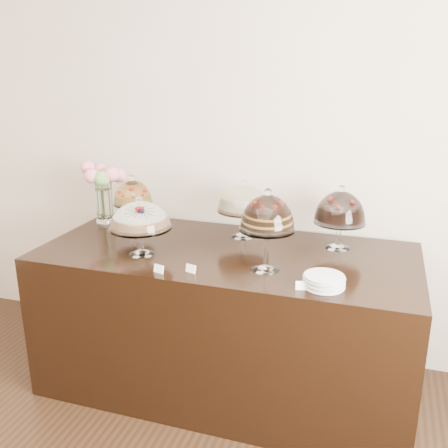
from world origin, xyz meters
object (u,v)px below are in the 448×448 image
(cake_stand_dark_choco, at_px, (340,210))
(cake_stand_fruit_tart, at_px, (133,195))
(display_counter, at_px, (226,319))
(flower_vase, at_px, (103,184))
(cake_stand_choco_layer, at_px, (267,216))
(cake_stand_cheesecake, at_px, (243,200))
(plate_stack, at_px, (324,281))
(cake_stand_sugar_sponge, at_px, (140,218))

(cake_stand_dark_choco, relative_size, cake_stand_fruit_tart, 1.05)
(display_counter, relative_size, flower_vase, 5.17)
(cake_stand_choco_layer, xyz_separation_m, cake_stand_dark_choco, (0.33, 0.46, -0.06))
(display_counter, distance_m, flower_vase, 1.25)
(cake_stand_choco_layer, distance_m, flower_vase, 1.37)
(cake_stand_cheesecake, relative_size, plate_stack, 1.85)
(cake_stand_sugar_sponge, relative_size, cake_stand_fruit_tart, 0.97)
(cake_stand_sugar_sponge, height_order, flower_vase, flower_vase)
(plate_stack, bearing_deg, cake_stand_fruit_tart, 157.39)
(cake_stand_choco_layer, relative_size, cake_stand_cheesecake, 1.20)
(cake_stand_choco_layer, relative_size, cake_stand_fruit_tart, 1.22)
(cake_stand_choco_layer, relative_size, plate_stack, 2.22)
(display_counter, distance_m, cake_stand_dark_choco, 0.96)
(cake_stand_dark_choco, xyz_separation_m, flower_vase, (-1.60, 0.04, 0.03))
(display_counter, xyz_separation_m, cake_stand_fruit_tart, (-0.72, 0.21, 0.68))
(plate_stack, bearing_deg, cake_stand_choco_layer, 158.37)
(cake_stand_choco_layer, bearing_deg, plate_stack, -21.63)
(plate_stack, bearing_deg, cake_stand_sugar_sponge, 172.72)
(plate_stack, bearing_deg, flower_vase, 158.43)
(cake_stand_cheesecake, bearing_deg, flower_vase, 179.15)
(cake_stand_cheesecake, xyz_separation_m, cake_stand_fruit_tart, (-0.74, -0.06, -0.01))
(cake_stand_fruit_tart, xyz_separation_m, flower_vase, (-0.26, 0.08, 0.04))
(display_counter, bearing_deg, plate_stack, -29.02)
(cake_stand_cheesecake, distance_m, plate_stack, 0.88)
(display_counter, bearing_deg, cake_stand_choco_layer, -36.17)
(cake_stand_choco_layer, height_order, cake_stand_dark_choco, cake_stand_choco_layer)
(cake_stand_sugar_sponge, relative_size, cake_stand_dark_choco, 0.93)
(cake_stand_cheesecake, bearing_deg, cake_stand_sugar_sponge, -134.68)
(cake_stand_sugar_sponge, bearing_deg, cake_stand_cheesecake, 45.32)
(display_counter, distance_m, cake_stand_cheesecake, 0.74)
(cake_stand_choco_layer, bearing_deg, cake_stand_fruit_tart, 157.08)
(cake_stand_cheesecake, relative_size, cake_stand_fruit_tart, 1.01)
(display_counter, relative_size, plate_stack, 10.92)
(cake_stand_cheesecake, distance_m, cake_stand_fruit_tart, 0.74)
(cake_stand_sugar_sponge, relative_size, cake_stand_cheesecake, 0.95)
(cake_stand_sugar_sponge, bearing_deg, flower_vase, 137.07)
(cake_stand_cheesecake, bearing_deg, plate_stack, -46.28)
(cake_stand_fruit_tart, bearing_deg, cake_stand_choco_layer, -22.92)
(cake_stand_sugar_sponge, distance_m, cake_stand_choco_layer, 0.74)
(cake_stand_sugar_sponge, bearing_deg, cake_stand_choco_layer, -0.61)
(cake_stand_sugar_sponge, xyz_separation_m, cake_stand_choco_layer, (0.74, -0.01, 0.08))
(display_counter, relative_size, cake_stand_fruit_tart, 6.00)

